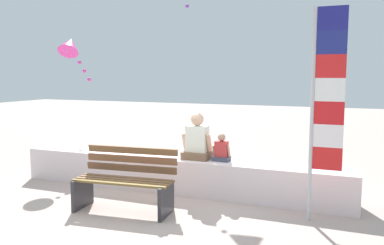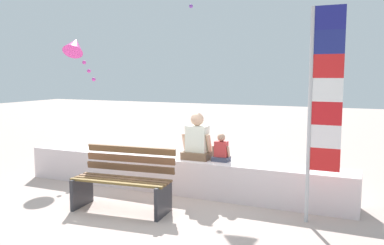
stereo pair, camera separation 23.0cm
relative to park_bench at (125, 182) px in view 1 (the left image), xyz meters
The scene contains 7 objects.
ground_plane 0.56m from the park_bench, 44.59° to the left, with size 40.00×40.00×0.00m, color #B59E94.
seawall_ledge 1.20m from the park_bench, 76.83° to the left, with size 5.73×0.57×0.57m, color silver.
park_bench is the anchor object (origin of this frame).
person_adult 1.43m from the park_bench, 62.10° to the left, with size 0.50×0.36×0.76m.
person_child 1.63m from the park_bench, 48.74° to the left, with size 0.29×0.21×0.44m.
flag_banner 2.95m from the park_bench, 12.07° to the left, with size 0.42×0.05×2.79m.
kite_magenta 4.02m from the park_bench, 140.37° to the left, with size 0.71×0.66×1.03m.
Camera 1 is at (2.76, -5.17, 1.94)m, focal length 38.09 mm.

